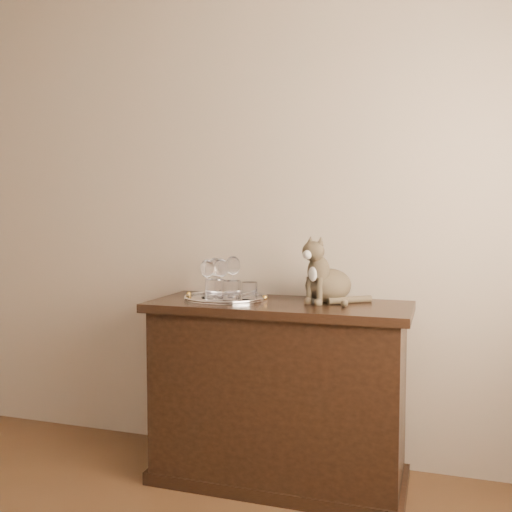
{
  "coord_description": "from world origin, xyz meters",
  "views": [
    {
      "loc": [
        1.31,
        -0.58,
        1.25
      ],
      "look_at": [
        0.49,
        1.95,
        1.06
      ],
      "focal_mm": 40.0,
      "sensor_mm": 36.0,
      "label": 1
    }
  ],
  "objects": [
    {
      "name": "wine_glass_d",
      "position": [
        0.31,
        1.96,
        0.95
      ],
      "size": [
        0.07,
        0.07,
        0.19
      ],
      "primitive_type": null,
      "color": "silver",
      "rests_on": "tray"
    },
    {
      "name": "tray",
      "position": [
        0.33,
        1.95,
        0.85
      ],
      "size": [
        0.4,
        0.4,
        0.01
      ],
      "primitive_type": "cylinder",
      "color": "silver",
      "rests_on": "sideboard"
    },
    {
      "name": "wine_glass_c",
      "position": [
        0.24,
        1.94,
        0.95
      ],
      "size": [
        0.07,
        0.07,
        0.18
      ],
      "primitive_type": null,
      "color": "white",
      "rests_on": "tray"
    },
    {
      "name": "wine_glass_b",
      "position": [
        0.34,
        2.04,
        0.96
      ],
      "size": [
        0.07,
        0.07,
        0.19
      ],
      "primitive_type": null,
      "color": "silver",
      "rests_on": "tray"
    },
    {
      "name": "wine_glass_a",
      "position": [
        0.25,
        2.02,
        0.95
      ],
      "size": [
        0.07,
        0.07,
        0.19
      ],
      "primitive_type": null,
      "color": "white",
      "rests_on": "tray"
    },
    {
      "name": "cat",
      "position": [
        0.81,
        2.04,
        1.01
      ],
      "size": [
        0.4,
        0.39,
        0.31
      ],
      "primitive_type": null,
      "rotation": [
        0.0,
        0.0,
        -0.43
      ],
      "color": "brown",
      "rests_on": "sideboard"
    },
    {
      "name": "tumbler_a",
      "position": [
        0.4,
        1.86,
        0.91
      ],
      "size": [
        0.08,
        0.08,
        0.09
      ],
      "primitive_type": "cylinder",
      "color": "silver",
      "rests_on": "tray"
    },
    {
      "name": "tumbler_c",
      "position": [
        0.46,
        1.93,
        0.9
      ],
      "size": [
        0.07,
        0.07,
        0.08
      ],
      "primitive_type": "cylinder",
      "color": "silver",
      "rests_on": "tray"
    },
    {
      "name": "wall_back",
      "position": [
        0.0,
        2.25,
        1.35
      ],
      "size": [
        4.0,
        0.1,
        2.7
      ],
      "primitive_type": "cube",
      "color": "tan",
      "rests_on": "ground"
    },
    {
      "name": "sideboard",
      "position": [
        0.6,
        1.94,
        0.42
      ],
      "size": [
        1.2,
        0.5,
        0.85
      ],
      "primitive_type": null,
      "color": "black",
      "rests_on": "ground"
    },
    {
      "name": "tumbler_b",
      "position": [
        0.32,
        1.85,
        0.91
      ],
      "size": [
        0.09,
        0.09,
        0.1
      ],
      "primitive_type": "cylinder",
      "color": "silver",
      "rests_on": "tray"
    }
  ]
}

